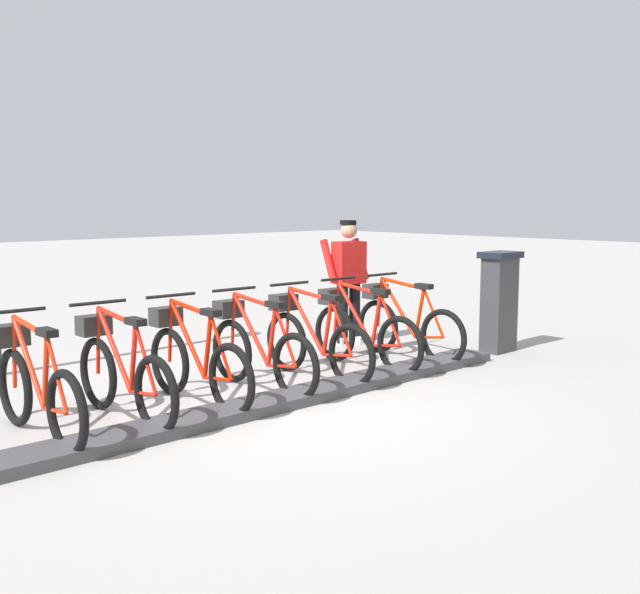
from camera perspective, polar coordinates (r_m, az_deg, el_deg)
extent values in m
plane|color=#B1ABA6|center=(7.19, -2.75, -8.17)|extent=(60.00, 60.00, 0.00)
cube|color=#47474C|center=(7.17, -2.75, -7.78)|extent=(0.44, 6.15, 0.10)
cube|color=#38383D|center=(9.81, 13.43, -0.60)|extent=(0.28, 0.44, 1.20)
cube|color=#194C8C|center=(9.85, 12.76, 1.50)|extent=(0.03, 0.30, 0.40)
cube|color=black|center=(9.74, 13.54, 3.13)|extent=(0.36, 0.52, 0.08)
torus|color=black|center=(8.89, 9.33, -3.04)|extent=(0.67, 0.08, 0.67)
torus|color=black|center=(9.56, 4.41, -2.23)|extent=(0.67, 0.08, 0.67)
cylinder|color=red|center=(9.29, 5.96, -0.78)|extent=(0.60, 0.06, 0.70)
cylinder|color=red|center=(9.07, 7.56, -1.22)|extent=(0.16, 0.05, 0.61)
cylinder|color=red|center=(9.21, 6.26, 1.03)|extent=(0.69, 0.06, 0.11)
cylinder|color=red|center=(9.02, 8.27, -3.04)|extent=(0.43, 0.04, 0.09)
cylinder|color=red|center=(8.94, 8.60, -1.20)|extent=(0.33, 0.04, 0.56)
cylinder|color=red|center=(9.50, 4.56, -0.42)|extent=(0.10, 0.04, 0.62)
cube|color=black|center=(8.99, 7.89, 0.82)|extent=(0.22, 0.10, 0.06)
cylinder|color=black|center=(9.43, 4.71, 1.71)|extent=(0.04, 0.54, 0.03)
cube|color=#2D2D2D|center=(9.53, 4.21, 0.45)|extent=(0.21, 0.28, 0.18)
torus|color=black|center=(8.30, 6.11, -3.72)|extent=(0.67, 0.08, 0.67)
torus|color=black|center=(9.02, 1.13, -2.79)|extent=(0.67, 0.08, 0.67)
cylinder|color=red|center=(8.73, 2.67, -1.27)|extent=(0.60, 0.06, 0.70)
cylinder|color=red|center=(8.50, 4.30, -1.75)|extent=(0.16, 0.05, 0.61)
cylinder|color=red|center=(8.65, 2.96, 0.65)|extent=(0.69, 0.06, 0.11)
cylinder|color=red|center=(8.45, 5.03, -3.70)|extent=(0.43, 0.04, 0.09)
cylinder|color=red|center=(8.35, 5.35, -1.74)|extent=(0.33, 0.04, 0.56)
cylinder|color=red|center=(8.95, 1.26, -0.87)|extent=(0.10, 0.04, 0.62)
cube|color=black|center=(8.41, 4.61, 0.42)|extent=(0.22, 0.10, 0.06)
cylinder|color=black|center=(8.88, 1.40, 1.39)|extent=(0.04, 0.54, 0.03)
cube|color=#2D2D2D|center=(8.99, 0.92, 0.05)|extent=(0.21, 0.28, 0.18)
torus|color=black|center=(7.75, 2.41, -4.48)|extent=(0.67, 0.08, 0.67)
torus|color=black|center=(8.51, -2.56, -3.40)|extent=(0.67, 0.08, 0.67)
cylinder|color=red|center=(8.21, -1.05, -1.82)|extent=(0.60, 0.06, 0.70)
cylinder|color=red|center=(7.96, 0.57, -2.35)|extent=(0.16, 0.05, 0.61)
cylinder|color=red|center=(8.12, -0.78, 0.22)|extent=(0.69, 0.06, 0.11)
cylinder|color=red|center=(7.90, 1.32, -4.44)|extent=(0.43, 0.04, 0.09)
cylinder|color=red|center=(7.80, 1.63, -2.35)|extent=(0.33, 0.04, 0.56)
cylinder|color=red|center=(8.44, -2.44, -1.38)|extent=(0.10, 0.04, 0.62)
cube|color=black|center=(7.87, 0.87, -0.04)|extent=(0.22, 0.10, 0.06)
cylinder|color=black|center=(8.37, -2.33, 1.02)|extent=(0.04, 0.54, 0.03)
cube|color=#2D2D2D|center=(8.48, -2.79, -0.40)|extent=(0.21, 0.28, 0.18)
torus|color=black|center=(7.23, -1.85, -5.33)|extent=(0.67, 0.08, 0.67)
torus|color=black|center=(8.04, -6.70, -4.08)|extent=(0.67, 0.08, 0.67)
cylinder|color=red|center=(7.72, -5.26, -2.43)|extent=(0.60, 0.06, 0.70)
cylinder|color=red|center=(7.46, -3.68, -3.03)|extent=(0.16, 0.05, 0.61)
cylinder|color=red|center=(7.63, -5.02, -0.26)|extent=(0.69, 0.06, 0.11)
cylinder|color=red|center=(7.40, -2.92, -5.26)|extent=(0.43, 0.04, 0.09)
cylinder|color=red|center=(7.29, -2.64, -3.04)|extent=(0.33, 0.04, 0.56)
cylinder|color=red|center=(7.97, -6.61, -1.94)|extent=(0.10, 0.04, 0.62)
cube|color=black|center=(7.36, -3.41, -0.56)|extent=(0.22, 0.10, 0.06)
cylinder|color=black|center=(7.89, -6.52, 0.59)|extent=(0.04, 0.54, 0.03)
cube|color=#2D2D2D|center=(8.01, -6.96, -0.90)|extent=(0.21, 0.28, 0.18)
torus|color=black|center=(6.76, -6.75, -6.27)|extent=(0.67, 0.08, 0.67)
torus|color=black|center=(7.63, -11.34, -4.81)|extent=(0.67, 0.08, 0.67)
cylinder|color=red|center=(7.28, -10.01, -3.10)|extent=(0.60, 0.06, 0.70)
cylinder|color=red|center=(7.01, -8.51, -3.77)|extent=(0.16, 0.05, 0.61)
cylinder|color=red|center=(7.19, -9.81, -0.81)|extent=(0.69, 0.06, 0.11)
cylinder|color=red|center=(6.94, -7.76, -6.16)|extent=(0.43, 0.04, 0.09)
cylinder|color=red|center=(6.83, -7.52, -3.81)|extent=(0.33, 0.04, 0.56)
cylinder|color=red|center=(7.54, -11.28, -2.56)|extent=(0.10, 0.04, 0.62)
cube|color=black|center=(6.90, -8.28, -1.15)|extent=(0.22, 0.10, 0.06)
cylinder|color=black|center=(7.46, -11.23, 0.12)|extent=(0.04, 0.54, 0.03)
cube|color=#2D2D2D|center=(7.59, -11.62, -1.46)|extent=(0.21, 0.28, 0.18)
torus|color=black|center=(6.35, -12.34, -7.28)|extent=(0.67, 0.08, 0.67)
torus|color=black|center=(7.26, -16.48, -5.58)|extent=(0.67, 0.08, 0.67)
cylinder|color=red|center=(6.90, -15.33, -3.82)|extent=(0.60, 0.06, 0.70)
cylinder|color=red|center=(6.61, -13.98, -4.58)|extent=(0.16, 0.05, 0.61)
cylinder|color=red|center=(6.80, -15.19, -1.42)|extent=(0.69, 0.06, 0.11)
cylinder|color=red|center=(6.54, -13.26, -7.13)|extent=(0.43, 0.04, 0.09)
cylinder|color=red|center=(6.42, -13.08, -4.65)|extent=(0.33, 0.04, 0.56)
cylinder|color=red|center=(7.17, -16.47, -3.22)|extent=(0.10, 0.04, 0.62)
cube|color=black|center=(6.50, -13.81, -1.81)|extent=(0.22, 0.10, 0.06)
cylinder|color=black|center=(7.09, -16.47, -0.42)|extent=(0.04, 0.54, 0.03)
cube|color=#2D2D2D|center=(7.22, -16.78, -2.06)|extent=(0.21, 0.28, 0.18)
torus|color=black|center=(6.01, -18.66, -8.33)|extent=(0.67, 0.08, 0.67)
torus|color=black|center=(6.96, -22.14, -6.37)|extent=(0.67, 0.08, 0.67)
cylinder|color=red|center=(6.59, -21.23, -4.59)|extent=(0.60, 0.06, 0.70)
cylinder|color=red|center=(6.28, -20.09, -5.43)|extent=(0.16, 0.05, 0.61)
cylinder|color=red|center=(6.48, -21.16, -2.08)|extent=(0.69, 0.06, 0.11)
cylinder|color=red|center=(6.21, -19.44, -8.13)|extent=(0.43, 0.04, 0.09)
cylinder|color=red|center=(6.09, -19.34, -5.54)|extent=(0.33, 0.04, 0.56)
cylinder|color=red|center=(6.87, -22.17, -3.92)|extent=(0.10, 0.04, 0.62)
cube|color=black|center=(6.17, -20.01, -2.53)|extent=(0.22, 0.10, 0.06)
cylinder|color=black|center=(6.79, -22.23, -1.00)|extent=(0.04, 0.54, 0.03)
cube|color=#2D2D2D|center=(6.92, -22.46, -2.70)|extent=(0.21, 0.28, 0.18)
cube|color=white|center=(10.15, 1.47, -3.29)|extent=(0.28, 0.15, 0.10)
cube|color=white|center=(10.18, 2.87, -3.26)|extent=(0.28, 0.15, 0.10)
cylinder|color=black|center=(10.04, 1.72, -1.20)|extent=(0.15, 0.15, 0.82)
cylinder|color=black|center=(10.16, 2.64, -1.11)|extent=(0.15, 0.15, 0.82)
cube|color=red|center=(10.02, 2.20, 2.64)|extent=(0.33, 0.44, 0.56)
cylinder|color=red|center=(9.96, 0.65, 2.77)|extent=(0.35, 0.16, 0.57)
cylinder|color=red|center=(10.25, 3.07, 2.89)|extent=(0.35, 0.16, 0.57)
sphere|color=tan|center=(10.00, 2.21, 5.09)|extent=(0.22, 0.22, 0.22)
cylinder|color=black|center=(10.01, 2.15, 5.67)|extent=(0.22, 0.22, 0.06)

